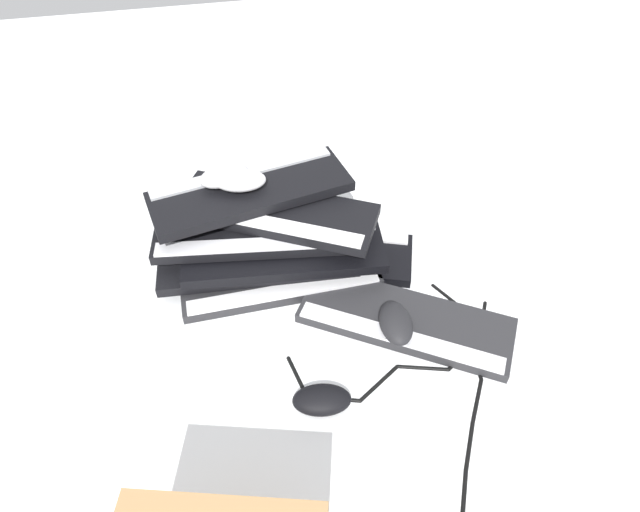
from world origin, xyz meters
The scene contains 17 objects.
ground_plane centered at (0.00, 0.00, 0.00)m, with size 3.20×3.20×0.00m, color white.
keyboard_0 centered at (0.14, 0.00, 0.01)m, with size 0.44×0.16×0.03m.
keyboard_1 centered at (-0.10, 0.17, 0.01)m, with size 0.45×0.36×0.03m.
keyboard_2 centered at (0.04, -0.07, 0.01)m, with size 0.46×0.29×0.03m.
keyboard_3 centered at (0.18, -0.05, 0.04)m, with size 0.45×0.18×0.03m.
keyboard_4 centered at (0.13, -0.03, 0.07)m, with size 0.45×0.19×0.03m.
keyboard_5 centered at (0.18, -0.07, 0.10)m, with size 0.46×0.21×0.03m.
keyboard_6 centered at (0.13, -0.09, 0.13)m, with size 0.46×0.34×0.03m.
keyboard_7 centered at (0.18, -0.14, 0.16)m, with size 0.46×0.24×0.03m.
mouse_0 centered at (0.07, -0.08, 0.05)m, with size 0.11×0.07×0.04m, color black.
mouse_1 centered at (0.11, 0.32, 0.02)m, with size 0.11×0.07×0.04m, color black.
mouse_2 centered at (-0.07, 0.20, 0.05)m, with size 0.11×0.07×0.04m, color black.
mouse_3 centered at (0.09, -0.04, 0.05)m, with size 0.11×0.07×0.04m, color black.
mouse_4 centered at (0.20, -0.13, 0.20)m, with size 0.11×0.07×0.04m, color silver.
mouse_5 centered at (0.23, -0.15, 0.20)m, with size 0.11×0.07×0.04m, color silver.
cable_0 centered at (-0.06, 0.26, 0.00)m, with size 0.45×0.19×0.01m.
cable_1 centered at (-0.17, 0.35, 0.00)m, with size 0.19×0.56×0.01m.
Camera 1 is at (0.22, 0.85, 0.96)m, focal length 32.00 mm.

